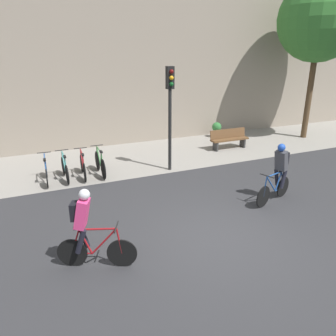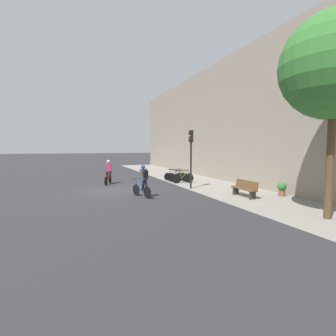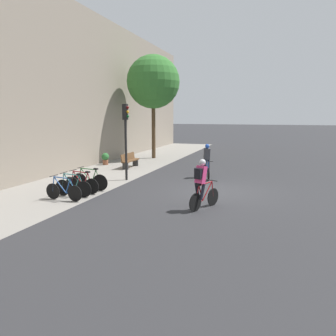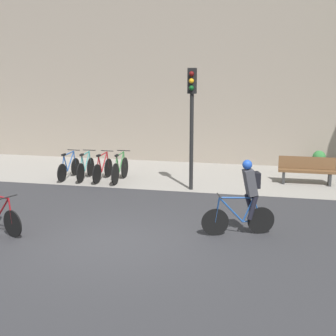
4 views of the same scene
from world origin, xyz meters
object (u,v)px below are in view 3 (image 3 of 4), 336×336
at_px(cyclist_pink, 202,183).
at_px(traffic_light_pole, 126,128).
at_px(parked_bike_2, 82,184).
at_px(cyclist_grey, 207,160).
at_px(bench, 130,160).
at_px(parked_bike_0, 64,190).
at_px(potted_plant, 105,158).
at_px(parked_bike_1, 73,187).
at_px(parked_bike_3, 90,181).

relative_size(cyclist_pink, traffic_light_pole, 0.47).
bearing_deg(parked_bike_2, traffic_light_pole, -10.20).
bearing_deg(cyclist_grey, bench, 71.74).
distance_m(cyclist_grey, parked_bike_0, 7.58).
bearing_deg(potted_plant, traffic_light_pole, -139.82).
relative_size(cyclist_pink, potted_plant, 2.25).
bearing_deg(parked_bike_2, cyclist_grey, -40.24).
bearing_deg(parked_bike_0, parked_bike_1, 0.12).
height_order(parked_bike_3, traffic_light_pole, traffic_light_pole).
distance_m(cyclist_pink, potted_plant, 11.55).
height_order(parked_bike_2, parked_bike_3, parked_bike_3).
bearing_deg(traffic_light_pole, parked_bike_2, 169.80).
bearing_deg(parked_bike_2, parked_bike_1, 179.97).
xyz_separation_m(bench, potted_plant, (0.58, 2.02, -0.04)).
height_order(parked_bike_3, potted_plant, parked_bike_3).
height_order(parked_bike_2, potted_plant, parked_bike_2).
xyz_separation_m(parked_bike_2, potted_plant, (7.31, 2.97, 0.04)).
height_order(parked_bike_1, potted_plant, parked_bike_1).
distance_m(parked_bike_3, traffic_light_pole, 3.37).
xyz_separation_m(cyclist_grey, parked_bike_0, (-6.25, 4.24, -0.56)).
height_order(parked_bike_1, bench, parked_bike_1).
bearing_deg(cyclist_pink, parked_bike_3, 75.14).
bearing_deg(traffic_light_pole, cyclist_pink, -129.71).
relative_size(cyclist_pink, parked_bike_0, 1.07).
distance_m(cyclist_pink, cyclist_grey, 5.89).
relative_size(parked_bike_1, parked_bike_3, 0.94).
relative_size(parked_bike_0, bench, 0.90).
bearing_deg(parked_bike_2, potted_plant, 22.10).
bearing_deg(cyclist_grey, parked_bike_0, 145.82).
bearing_deg(cyclist_pink, bench, 39.60).
height_order(cyclist_grey, parked_bike_1, cyclist_grey).
relative_size(parked_bike_3, traffic_light_pole, 0.46).
bearing_deg(cyclist_pink, potted_plant, 45.51).
distance_m(cyclist_grey, parked_bike_1, 7.08).
bearing_deg(bench, cyclist_grey, -108.26).
relative_size(parked_bike_0, parked_bike_1, 1.01).
distance_m(cyclist_pink, parked_bike_2, 5.35).
bearing_deg(parked_bike_0, cyclist_grey, -34.18).
bearing_deg(cyclist_grey, parked_bike_1, 142.99).
bearing_deg(cyclist_grey, parked_bike_2, 139.76).
height_order(cyclist_pink, cyclist_grey, cyclist_grey).
height_order(cyclist_pink, traffic_light_pole, traffic_light_pole).
relative_size(parked_bike_1, potted_plant, 2.09).
xyz_separation_m(parked_bike_2, traffic_light_pole, (3.13, -0.56, 2.20)).
bearing_deg(parked_bike_0, potted_plant, 19.16).
distance_m(parked_bike_2, traffic_light_pole, 3.86).
bearing_deg(parked_bike_0, parked_bike_3, 0.05).
distance_m(bench, potted_plant, 2.10).
bearing_deg(parked_bike_3, cyclist_pink, -104.86).
distance_m(cyclist_pink, parked_bike_0, 5.32).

